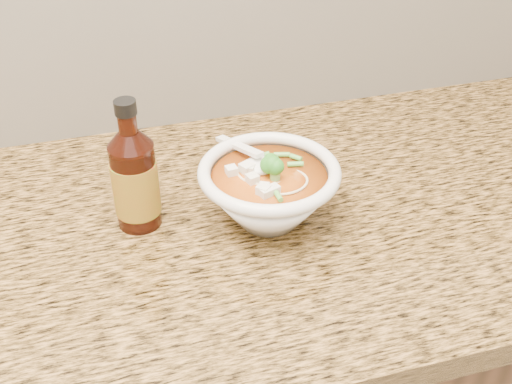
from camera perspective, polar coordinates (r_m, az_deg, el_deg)
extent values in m
cylinder|color=white|center=(0.97, 1.13, -2.18)|extent=(0.09, 0.09, 0.01)
torus|color=white|center=(0.92, 1.19, 1.82)|extent=(0.21, 0.21, 0.02)
torus|color=beige|center=(0.94, 0.64, 1.97)|extent=(0.11, 0.11, 0.00)
torus|color=beige|center=(0.93, 1.06, 1.22)|extent=(0.09, 0.09, 0.00)
torus|color=beige|center=(0.94, 1.18, 1.58)|extent=(0.09, 0.09, 0.00)
torus|color=beige|center=(0.94, 1.49, 1.66)|extent=(0.11, 0.11, 0.00)
torus|color=beige|center=(0.93, 1.11, 1.06)|extent=(0.12, 0.12, 0.00)
torus|color=beige|center=(0.94, 0.03, 1.44)|extent=(0.06, 0.06, 0.00)
torus|color=beige|center=(0.93, 2.47, 0.77)|extent=(0.11, 0.11, 0.00)
cube|color=silver|center=(0.92, 3.60, 1.55)|extent=(0.02, 0.02, 0.02)
cube|color=silver|center=(0.94, 2.72, 2.40)|extent=(0.02, 0.02, 0.02)
cube|color=silver|center=(0.92, -1.04, 1.33)|extent=(0.02, 0.02, 0.01)
cube|color=silver|center=(0.92, 3.17, 1.56)|extent=(0.02, 0.02, 0.01)
cube|color=silver|center=(0.95, 2.75, 2.58)|extent=(0.02, 0.02, 0.02)
cube|color=silver|center=(0.96, 2.98, 3.19)|extent=(0.03, 0.03, 0.02)
cube|color=silver|center=(0.94, 0.72, 2.24)|extent=(0.02, 0.02, 0.01)
cube|color=silver|center=(0.93, -0.18, 1.80)|extent=(0.02, 0.02, 0.02)
cube|color=silver|center=(0.91, 3.01, 0.92)|extent=(0.02, 0.02, 0.02)
ellipsoid|color=#196014|center=(0.91, 1.72, 2.19)|extent=(0.04, 0.04, 0.03)
cylinder|color=#5BB244|center=(0.88, 2.96, -0.48)|extent=(0.02, 0.01, 0.01)
cylinder|color=#5BB244|center=(0.97, 1.58, 3.38)|extent=(0.02, 0.01, 0.01)
cylinder|color=#5BB244|center=(0.95, 1.87, 2.57)|extent=(0.02, 0.02, 0.01)
cylinder|color=#5BB244|center=(0.94, -1.08, 2.36)|extent=(0.02, 0.02, 0.01)
cylinder|color=#5BB244|center=(0.94, -2.73, 2.31)|extent=(0.02, 0.01, 0.01)
ellipsoid|color=white|center=(0.94, 0.33, 2.37)|extent=(0.05, 0.05, 0.02)
cube|color=white|center=(0.97, -1.52, 4.09)|extent=(0.05, 0.11, 0.03)
cylinder|color=#3A1007|center=(0.94, -10.65, 0.58)|extent=(0.07, 0.07, 0.14)
cylinder|color=#3A1007|center=(0.89, -11.37, 6.04)|extent=(0.03, 0.03, 0.03)
cylinder|color=black|center=(0.88, -11.55, 7.39)|extent=(0.03, 0.03, 0.02)
cylinder|color=red|center=(0.94, -10.63, 0.44)|extent=(0.08, 0.08, 0.08)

